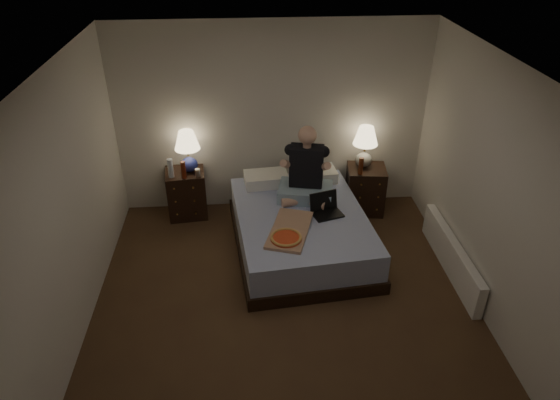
{
  "coord_description": "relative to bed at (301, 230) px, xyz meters",
  "views": [
    {
      "loc": [
        -0.35,
        -3.75,
        3.68
      ],
      "look_at": [
        0.0,
        0.9,
        0.85
      ],
      "focal_mm": 32.0,
      "sensor_mm": 36.0,
      "label": 1
    }
  ],
  "objects": [
    {
      "name": "lamp_right",
      "position": [
        0.92,
        0.86,
        0.67
      ],
      "size": [
        0.4,
        0.4,
        0.56
      ],
      "primitive_type": null,
      "rotation": [
        0.0,
        0.0,
        0.29
      ],
      "color": "gray",
      "rests_on": "nightstand_right"
    },
    {
      "name": "ceiling",
      "position": [
        -0.27,
        -1.17,
        2.25
      ],
      "size": [
        4.0,
        4.5,
        0.0
      ],
      "primitive_type": "cube",
      "rotation": [
        3.14,
        0.0,
        0.0
      ],
      "color": "white",
      "rests_on": "ground"
    },
    {
      "name": "pizza_box",
      "position": [
        -0.23,
        -0.55,
        0.29
      ],
      "size": [
        0.61,
        0.85,
        0.08
      ],
      "primitive_type": null,
      "rotation": [
        0.0,
        0.0,
        -0.31
      ],
      "color": "tan",
      "rests_on": "bed"
    },
    {
      "name": "nightstand_left",
      "position": [
        -1.43,
        0.87,
        0.08
      ],
      "size": [
        0.54,
        0.5,
        0.64
      ],
      "primitive_type": "cube",
      "rotation": [
        0.0,
        0.0,
        0.11
      ],
      "color": "black",
      "rests_on": "floor"
    },
    {
      "name": "water_bottle",
      "position": [
        -1.58,
        0.74,
        0.52
      ],
      "size": [
        0.07,
        0.07,
        0.25
      ],
      "primitive_type": "cylinder",
      "color": "silver",
      "rests_on": "nightstand_left"
    },
    {
      "name": "bed",
      "position": [
        0.0,
        0.0,
        0.0
      ],
      "size": [
        1.68,
        2.12,
        0.49
      ],
      "primitive_type": "cube",
      "rotation": [
        0.0,
        0.0,
        0.1
      ],
      "color": "#5F72BF",
      "rests_on": "floor"
    },
    {
      "name": "radiator",
      "position": [
        1.66,
        -0.57,
        -0.05
      ],
      "size": [
        0.1,
        1.6,
        0.4
      ],
      "primitive_type": "cube",
      "color": "white",
      "rests_on": "floor"
    },
    {
      "name": "lamp_left",
      "position": [
        -1.36,
        0.88,
        0.68
      ],
      "size": [
        0.38,
        0.38,
        0.56
      ],
      "primitive_type": null,
      "rotation": [
        0.0,
        0.0,
        0.23
      ],
      "color": "navy",
      "rests_on": "nightstand_left"
    },
    {
      "name": "beer_bottle_right",
      "position": [
        0.83,
        0.65,
        0.51
      ],
      "size": [
        0.06,
        0.06,
        0.23
      ],
      "primitive_type": "cylinder",
      "color": "#5B230D",
      "rests_on": "nightstand_right"
    },
    {
      "name": "wall_left",
      "position": [
        -2.27,
        -1.17,
        1.0
      ],
      "size": [
        0.0,
        4.5,
        2.5
      ],
      "primitive_type": "cube",
      "rotation": [
        1.57,
        0.0,
        1.57
      ],
      "color": "silver",
      "rests_on": "ground"
    },
    {
      "name": "nightstand_right",
      "position": [
        0.96,
        0.79,
        0.07
      ],
      "size": [
        0.54,
        0.5,
        0.64
      ],
      "primitive_type": "cube",
      "rotation": [
        0.0,
        0.0,
        -0.11
      ],
      "color": "black",
      "rests_on": "floor"
    },
    {
      "name": "beer_bottle_left",
      "position": [
        -1.41,
        0.7,
        0.51
      ],
      "size": [
        0.06,
        0.06,
        0.23
      ],
      "primitive_type": "cylinder",
      "color": "#631F0E",
      "rests_on": "nightstand_left"
    },
    {
      "name": "person",
      "position": [
        0.09,
        0.35,
        0.71
      ],
      "size": [
        0.75,
        0.64,
        0.93
      ],
      "primitive_type": null,
      "rotation": [
        0.0,
        0.0,
        -0.21
      ],
      "color": "black",
      "rests_on": "bed"
    },
    {
      "name": "soda_can",
      "position": [
        -1.24,
        0.74,
        0.45
      ],
      "size": [
        0.07,
        0.07,
        0.1
      ],
      "primitive_type": "cylinder",
      "color": "beige",
      "rests_on": "nightstand_left"
    },
    {
      "name": "laptop",
      "position": [
        0.3,
        -0.06,
        0.37
      ],
      "size": [
        0.41,
        0.37,
        0.24
      ],
      "primitive_type": null,
      "rotation": [
        0.0,
        0.0,
        0.3
      ],
      "color": "black",
      "rests_on": "bed"
    },
    {
      "name": "floor",
      "position": [
        -0.27,
        -1.17,
        -0.25
      ],
      "size": [
        4.0,
        4.5,
        0.0
      ],
      "primitive_type": "cube",
      "color": "brown",
      "rests_on": "ground"
    },
    {
      "name": "wall_right",
      "position": [
        1.73,
        -1.17,
        1.0
      ],
      "size": [
        0.0,
        4.5,
        2.5
      ],
      "primitive_type": "cube",
      "rotation": [
        1.57,
        0.0,
        -1.57
      ],
      "color": "silver",
      "rests_on": "ground"
    },
    {
      "name": "wall_back",
      "position": [
        -0.27,
        1.08,
        1.0
      ],
      "size": [
        4.0,
        0.0,
        2.5
      ],
      "primitive_type": "cube",
      "rotation": [
        1.57,
        0.0,
        0.0
      ],
      "color": "silver",
      "rests_on": "ground"
    }
  ]
}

